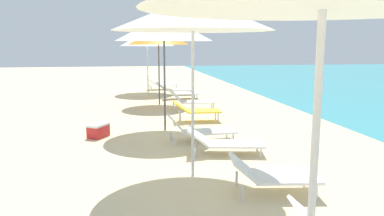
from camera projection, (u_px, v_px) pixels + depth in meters
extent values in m
cylinder|color=silver|center=(312.00, 202.00, 2.39)|extent=(0.05, 0.05, 2.36)
cylinder|color=silver|center=(193.00, 105.00, 6.17)|extent=(0.05, 0.05, 2.37)
cone|color=white|center=(193.00, 14.00, 5.93)|extent=(2.56, 2.56, 0.52)
cube|color=white|center=(236.00, 144.00, 7.56)|extent=(1.22, 0.80, 0.04)
cube|color=white|center=(198.00, 135.00, 7.55)|extent=(0.52, 0.66, 0.32)
cylinder|color=silver|center=(257.00, 146.00, 7.80)|extent=(0.04, 0.04, 0.19)
cylinder|color=silver|center=(261.00, 153.00, 7.32)|extent=(0.04, 0.04, 0.19)
cylinder|color=silver|center=(196.00, 146.00, 7.84)|extent=(0.04, 0.04, 0.19)
cylinder|color=silver|center=(195.00, 152.00, 7.36)|extent=(0.04, 0.04, 0.19)
cube|color=white|center=(285.00, 176.00, 5.56)|extent=(1.04, 0.81, 0.04)
cube|color=white|center=(242.00, 166.00, 5.52)|extent=(0.43, 0.72, 0.30)
cylinder|color=silver|center=(304.00, 178.00, 5.88)|extent=(0.04, 0.04, 0.24)
cylinder|color=silver|center=(316.00, 192.00, 5.31)|extent=(0.04, 0.04, 0.24)
cylinder|color=silver|center=(237.00, 179.00, 5.85)|extent=(0.04, 0.04, 0.24)
cylinder|color=silver|center=(242.00, 193.00, 5.28)|extent=(0.04, 0.04, 0.24)
cylinder|color=#4C4C51|center=(165.00, 86.00, 9.54)|extent=(0.05, 0.05, 2.24)
cone|color=white|center=(164.00, 28.00, 9.30)|extent=(2.40, 2.40, 0.62)
sphere|color=#4C4C51|center=(164.00, 14.00, 9.24)|extent=(0.06, 0.06, 0.06)
cube|color=yellow|center=(204.00, 111.00, 10.77)|extent=(1.00, 0.65, 0.04)
cube|color=yellow|center=(181.00, 107.00, 10.68)|extent=(0.40, 0.61, 0.27)
cylinder|color=silver|center=(215.00, 115.00, 11.07)|extent=(0.04, 0.04, 0.27)
cylinder|color=silver|center=(218.00, 118.00, 10.59)|extent=(0.04, 0.04, 0.27)
cylinder|color=silver|center=(179.00, 115.00, 10.97)|extent=(0.04, 0.04, 0.27)
cylinder|color=silver|center=(181.00, 119.00, 10.49)|extent=(0.04, 0.04, 0.27)
cube|color=white|center=(209.00, 131.00, 8.59)|extent=(1.22, 0.64, 0.04)
cube|color=white|center=(176.00, 124.00, 8.38)|extent=(0.40, 0.59, 0.41)
cylinder|color=silver|center=(227.00, 133.00, 8.94)|extent=(0.04, 0.04, 0.19)
cylinder|color=silver|center=(233.00, 138.00, 8.49)|extent=(0.04, 0.04, 0.19)
cylinder|color=silver|center=(171.00, 136.00, 8.64)|extent=(0.04, 0.04, 0.19)
cylinder|color=silver|center=(174.00, 141.00, 8.19)|extent=(0.04, 0.04, 0.19)
cylinder|color=#4C4C51|center=(159.00, 75.00, 13.68)|extent=(0.05, 0.05, 2.15)
cone|color=orange|center=(159.00, 36.00, 13.46)|extent=(2.17, 2.17, 0.59)
sphere|color=#4C4C51|center=(158.00, 27.00, 13.40)|extent=(0.06, 0.06, 0.06)
cube|color=white|center=(185.00, 93.00, 15.26)|extent=(1.11, 0.61, 0.04)
cube|color=white|center=(167.00, 89.00, 15.11)|extent=(0.33, 0.61, 0.39)
cylinder|color=silver|center=(195.00, 95.00, 15.59)|extent=(0.04, 0.04, 0.19)
cylinder|color=silver|center=(197.00, 97.00, 15.10)|extent=(0.04, 0.04, 0.19)
cylinder|color=silver|center=(165.00, 96.00, 15.40)|extent=(0.04, 0.04, 0.19)
cylinder|color=silver|center=(166.00, 98.00, 14.91)|extent=(0.04, 0.04, 0.19)
cube|color=white|center=(198.00, 102.00, 12.74)|extent=(1.22, 0.73, 0.04)
cube|color=white|center=(176.00, 96.00, 12.66)|extent=(0.43, 0.65, 0.40)
cylinder|color=silver|center=(212.00, 104.00, 13.04)|extent=(0.04, 0.04, 0.24)
cylinder|color=silver|center=(213.00, 107.00, 12.54)|extent=(0.04, 0.04, 0.24)
cylinder|color=silver|center=(173.00, 105.00, 12.96)|extent=(0.04, 0.04, 0.24)
cylinder|color=silver|center=(174.00, 107.00, 12.46)|extent=(0.04, 0.04, 0.24)
cylinder|color=silver|center=(148.00, 69.00, 17.12)|extent=(0.05, 0.05, 2.08)
cone|color=white|center=(147.00, 39.00, 16.89)|extent=(2.42, 2.42, 0.66)
sphere|color=silver|center=(147.00, 30.00, 16.83)|extent=(0.06, 0.06, 0.06)
cube|color=white|center=(166.00, 84.00, 18.41)|extent=(1.14, 0.73, 0.04)
cube|color=white|center=(151.00, 81.00, 18.21)|extent=(0.45, 0.67, 0.30)
cylinder|color=silver|center=(174.00, 86.00, 18.80)|extent=(0.04, 0.04, 0.23)
cylinder|color=silver|center=(176.00, 87.00, 18.28)|extent=(0.04, 0.04, 0.23)
cylinder|color=silver|center=(150.00, 87.00, 18.51)|extent=(0.04, 0.04, 0.23)
cylinder|color=silver|center=(151.00, 88.00, 17.99)|extent=(0.04, 0.04, 0.23)
cube|color=white|center=(179.00, 90.00, 16.38)|extent=(1.22, 0.68, 0.04)
cube|color=white|center=(161.00, 86.00, 16.29)|extent=(0.48, 0.61, 0.34)
cylinder|color=silver|center=(190.00, 92.00, 16.67)|extent=(0.04, 0.04, 0.21)
cylinder|color=silver|center=(191.00, 93.00, 16.20)|extent=(0.04, 0.04, 0.21)
cylinder|color=silver|center=(160.00, 92.00, 16.57)|extent=(0.04, 0.04, 0.21)
cylinder|color=silver|center=(160.00, 93.00, 16.10)|extent=(0.04, 0.04, 0.21)
cube|color=red|center=(98.00, 131.00, 8.94)|extent=(0.53, 0.60, 0.27)
cube|color=white|center=(98.00, 125.00, 8.92)|extent=(0.54, 0.61, 0.05)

